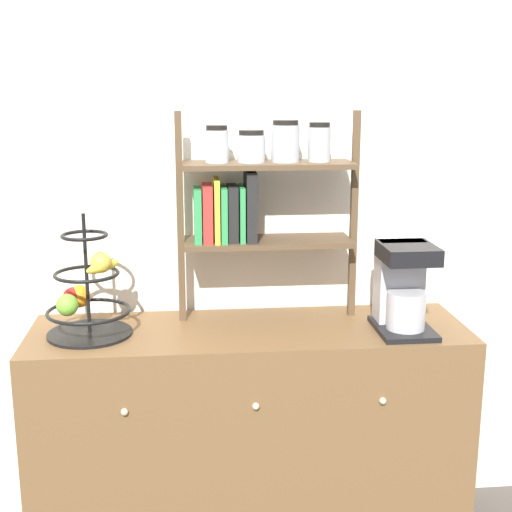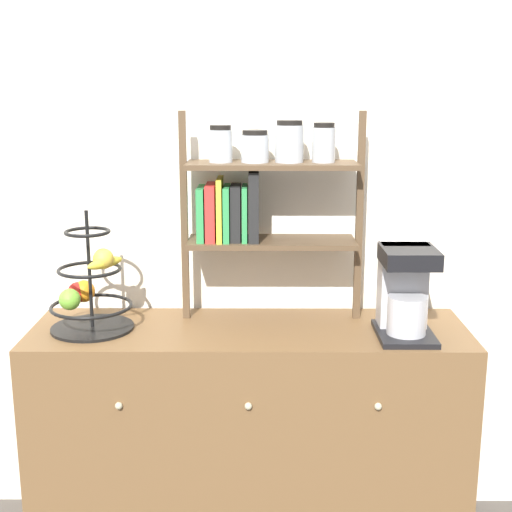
# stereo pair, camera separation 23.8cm
# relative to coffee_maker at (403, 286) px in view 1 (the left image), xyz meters

# --- Properties ---
(wall_back) EXTENTS (7.00, 0.05, 2.60)m
(wall_back) POSITION_rel_coffee_maker_xyz_m (-0.52, 0.32, 0.33)
(wall_back) COLOR silver
(wall_back) RESTS_ON ground_plane
(sideboard) EXTENTS (1.50, 0.47, 0.81)m
(sideboard) POSITION_rel_coffee_maker_xyz_m (-0.52, 0.05, -0.56)
(sideboard) COLOR brown
(sideboard) RESTS_ON ground_plane
(coffee_maker) EXTENTS (0.18, 0.25, 0.30)m
(coffee_maker) POSITION_rel_coffee_maker_xyz_m (0.00, 0.00, 0.00)
(coffee_maker) COLOR black
(coffee_maker) RESTS_ON sideboard
(fruit_stand) EXTENTS (0.28, 0.28, 0.41)m
(fruit_stand) POSITION_rel_coffee_maker_xyz_m (-1.06, 0.05, -0.02)
(fruit_stand) COLOR black
(fruit_stand) RESTS_ON sideboard
(shelf_hutch) EXTENTS (0.63, 0.20, 0.73)m
(shelf_hutch) POSITION_rel_coffee_maker_xyz_m (-0.49, 0.17, 0.30)
(shelf_hutch) COLOR brown
(shelf_hutch) RESTS_ON sideboard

